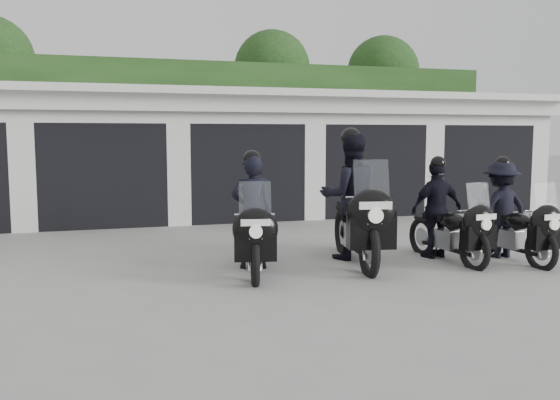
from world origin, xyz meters
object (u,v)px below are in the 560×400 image
object	(u,v)px
police_bike_c	(443,215)
police_bike_d	(507,214)
police_bike_a	(253,223)
police_bike_b	(353,204)

from	to	relation	value
police_bike_c	police_bike_d	bearing A→B (deg)	-20.13
police_bike_a	police_bike_d	bearing A→B (deg)	8.30
police_bike_b	police_bike_c	size ratio (longest dim) A/B	1.26
police_bike_b	police_bike_d	bearing A→B (deg)	-2.83
police_bike_a	police_bike_c	distance (m)	3.07
police_bike_a	police_bike_d	xyz separation A→B (m)	(4.06, -0.25, 0.00)
police_bike_b	police_bike_c	world-z (taller)	police_bike_b
police_bike_a	police_bike_b	xyz separation A→B (m)	(1.67, 0.28, 0.19)
police_bike_d	police_bike_c	bearing A→B (deg)	162.92
police_bike_b	police_bike_c	distance (m)	1.45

